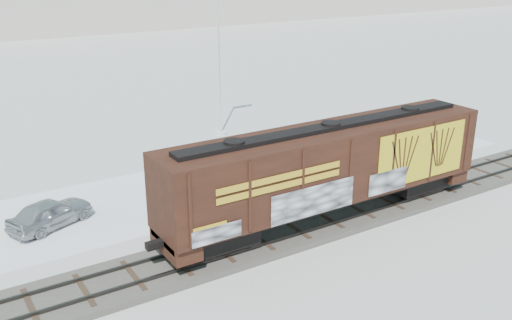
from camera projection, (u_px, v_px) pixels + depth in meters
ground at (293, 233)px, 27.17m from camera, size 500.00×500.00×0.00m
rail_track at (294, 230)px, 27.12m from camera, size 50.00×3.40×0.43m
parking_strip at (218, 183)px, 33.13m from camera, size 40.00×8.00×0.03m
hopper_railcar at (329, 166)px, 27.15m from camera, size 17.34×3.06×4.65m
flagpole at (221, 80)px, 40.89m from camera, size 2.30×0.90×10.96m
car_silver at (50, 213)px, 27.55m from camera, size 4.51×3.19×1.43m
car_white at (226, 167)px, 33.10m from camera, size 5.33×2.85×1.67m
car_dark at (312, 153)px, 35.65m from camera, size 5.84×3.70×1.58m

